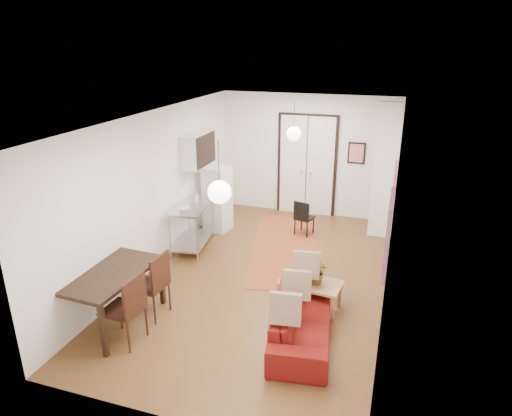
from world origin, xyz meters
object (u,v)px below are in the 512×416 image
(kitchen_counter, at_px, (192,220))
(dining_chair_near, at_px, (152,276))
(fridge, at_px, (217,199))
(sofa, at_px, (302,318))
(dining_chair_far, at_px, (126,299))
(coffee_table, at_px, (310,285))
(dining_table, at_px, (111,278))
(black_side_chair, at_px, (305,214))

(kitchen_counter, bearing_deg, dining_chair_near, -88.12)
(fridge, relative_size, dining_chair_near, 1.38)
(sofa, relative_size, dining_chair_far, 1.93)
(coffee_table, bearing_deg, kitchen_counter, 152.96)
(kitchen_counter, distance_m, fridge, 1.13)
(sofa, xyz_separation_m, dining_table, (-2.78, -0.52, 0.46))
(dining_chair_far, xyz_separation_m, black_side_chair, (1.61, 4.50, -0.16))
(fridge, height_order, dining_chair_far, fridge)
(dining_chair_near, xyz_separation_m, dining_chair_far, (0.00, -0.70, 0.00))
(fridge, bearing_deg, coffee_table, -35.65)
(kitchen_counter, xyz_separation_m, black_side_chair, (2.01, 1.51, -0.17))
(kitchen_counter, height_order, dining_chair_near, dining_chair_near)
(coffee_table, xyz_separation_m, fridge, (-2.63, 2.51, 0.35))
(sofa, distance_m, black_side_chair, 3.82)
(coffee_table, xyz_separation_m, kitchen_counter, (-2.72, 1.39, 0.25))
(kitchen_counter, distance_m, dining_chair_near, 2.32)
(dining_table, bearing_deg, sofa, 10.66)
(coffee_table, bearing_deg, dining_chair_far, -145.43)
(sofa, bearing_deg, dining_chair_far, 99.83)
(coffee_table, relative_size, kitchen_counter, 0.78)
(dining_chair_near, relative_size, black_side_chair, 1.33)
(coffee_table, distance_m, dining_chair_far, 2.83)
(kitchen_counter, height_order, dining_table, kitchen_counter)
(dining_chair_near, bearing_deg, kitchen_counter, -166.59)
(sofa, xyz_separation_m, dining_chair_near, (-2.38, -0.07, 0.32))
(dining_table, xyz_separation_m, dining_chair_far, (0.40, -0.24, -0.14))
(coffee_table, height_order, fridge, fridge)
(dining_chair_far, distance_m, black_side_chair, 4.78)
(black_side_chair, bearing_deg, dining_chair_near, 82.67)
(kitchen_counter, height_order, black_side_chair, kitchen_counter)
(kitchen_counter, xyz_separation_m, dining_chair_far, (0.40, -2.99, -0.01))
(dining_chair_near, distance_m, black_side_chair, 4.13)
(coffee_table, distance_m, dining_table, 3.06)
(dining_table, distance_m, black_side_chair, 4.72)
(dining_chair_near, xyz_separation_m, black_side_chair, (1.61, 3.80, -0.16))
(sofa, bearing_deg, black_side_chair, 3.60)
(fridge, bearing_deg, black_side_chair, 19.60)
(coffee_table, bearing_deg, fridge, 136.35)
(dining_table, xyz_separation_m, black_side_chair, (2.01, 4.26, -0.30))
(dining_chair_far, bearing_deg, fridge, -172.22)
(kitchen_counter, height_order, fridge, fridge)
(dining_chair_near, bearing_deg, fridge, -171.35)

